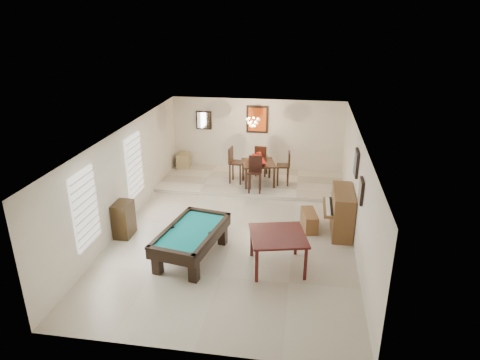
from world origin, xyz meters
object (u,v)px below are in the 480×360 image
(flower_vase, at_px, (259,155))
(dining_chair_north, at_px, (261,160))
(dining_chair_east, at_px, (283,168))
(pool_table, at_px, (192,244))
(piano_bench, at_px, (309,220))
(upright_piano, at_px, (337,211))
(apothecary_chest, at_px, (124,219))
(dining_table, at_px, (258,171))
(dining_chair_south, at_px, (255,175))
(dining_chair_west, at_px, (237,165))
(corner_bench, at_px, (184,160))
(chandelier, at_px, (253,119))
(square_table, at_px, (277,251))

(flower_vase, height_order, dining_chair_north, flower_vase)
(dining_chair_north, height_order, dining_chair_east, dining_chair_east)
(pool_table, height_order, piano_bench, pool_table)
(upright_piano, bearing_deg, pool_table, -151.83)
(apothecary_chest, height_order, dining_table, dining_table)
(pool_table, relative_size, dining_chair_south, 1.89)
(dining_table, distance_m, dining_chair_west, 0.74)
(dining_chair_south, xyz_separation_m, dining_chair_west, (-0.69, 0.69, 0.03))
(dining_table, xyz_separation_m, dining_chair_north, (0.02, 0.76, 0.12))
(upright_piano, height_order, dining_chair_east, dining_chair_east)
(upright_piano, relative_size, dining_chair_south, 1.25)
(dining_chair_south, relative_size, corner_bench, 2.02)
(piano_bench, bearing_deg, pool_table, -145.07)
(flower_vase, height_order, dining_chair_east, dining_chair_east)
(piano_bench, height_order, apothecary_chest, apothecary_chest)
(flower_vase, distance_m, chandelier, 1.16)
(square_table, relative_size, dining_chair_south, 1.07)
(dining_table, xyz_separation_m, dining_chair_west, (-0.72, -0.02, 0.17))
(piano_bench, xyz_separation_m, flower_vase, (-1.67, 2.69, 0.85))
(dining_chair_south, height_order, dining_chair_east, dining_chair_south)
(dining_chair_north, bearing_deg, square_table, 105.20)
(dining_table, height_order, dining_chair_north, dining_chair_north)
(pool_table, distance_m, apothecary_chest, 2.13)
(upright_piano, distance_m, dining_chair_south, 3.15)
(dining_table, bearing_deg, pool_table, -102.62)
(corner_bench, bearing_deg, dining_chair_south, -33.50)
(upright_piano, xyz_separation_m, dining_chair_south, (-2.38, 2.05, 0.10))
(dining_table, relative_size, dining_chair_east, 0.93)
(piano_bench, xyz_separation_m, dining_chair_south, (-1.70, 1.98, 0.44))
(upright_piano, bearing_deg, dining_chair_north, 123.63)
(dining_chair_south, bearing_deg, upright_piano, -43.25)
(piano_bench, height_order, dining_table, dining_table)
(apothecary_chest, bearing_deg, dining_chair_east, 45.34)
(dining_chair_west, bearing_deg, corner_bench, 67.80)
(piano_bench, distance_m, chandelier, 3.99)
(dining_chair_west, xyz_separation_m, chandelier, (0.49, 0.23, 1.49))
(corner_bench, bearing_deg, upright_piano, -36.97)
(pool_table, relative_size, square_table, 1.76)
(upright_piano, relative_size, dining_chair_east, 1.28)
(pool_table, relative_size, apothecary_chest, 2.31)
(piano_bench, relative_size, apothecary_chest, 0.93)
(flower_vase, distance_m, corner_bench, 3.17)
(square_table, xyz_separation_m, dining_table, (-0.97, 4.67, 0.13))
(square_table, xyz_separation_m, dining_chair_east, (-0.18, 4.71, 0.25))
(dining_chair_south, bearing_deg, dining_table, 85.40)
(flower_vase, relative_size, dining_chair_west, 0.21)
(flower_vase, distance_m, dining_chair_west, 0.81)
(upright_piano, bearing_deg, chandelier, 131.04)
(square_table, bearing_deg, chandelier, 103.85)
(chandelier, bearing_deg, apothecary_chest, -124.66)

